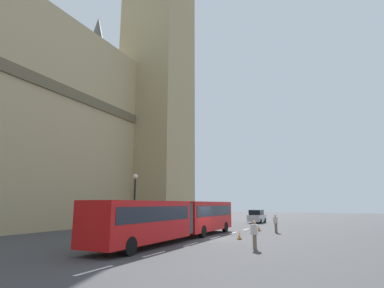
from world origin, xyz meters
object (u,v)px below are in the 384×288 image
(pedestrian_by_kerb, at_px, (276,223))
(pedestrian_near_cones, at_px, (254,234))
(street_lamp, at_px, (135,200))
(traffic_cone_middle, at_px, (259,228))
(traffic_cone_west, at_px, (239,235))
(sedan_lead, at_px, (257,216))
(articulated_bus, at_px, (178,217))

(pedestrian_by_kerb, bearing_deg, pedestrian_near_cones, -175.83)
(street_lamp, relative_size, pedestrian_by_kerb, 3.12)
(traffic_cone_middle, xyz_separation_m, pedestrian_by_kerb, (-1.09, -1.90, 0.63))
(traffic_cone_west, bearing_deg, sedan_lead, 10.10)
(articulated_bus, relative_size, sedan_lead, 4.22)
(articulated_bus, distance_m, pedestrian_by_kerb, 11.02)
(sedan_lead, xyz_separation_m, pedestrian_by_kerb, (-14.55, -5.38, -0.00))
(traffic_cone_west, bearing_deg, traffic_cone_middle, 2.44)
(articulated_bus, bearing_deg, sedan_lead, -0.71)
(street_lamp, distance_m, pedestrian_by_kerb, 13.69)
(traffic_cone_west, bearing_deg, pedestrian_near_cones, -153.27)
(pedestrian_near_cones, bearing_deg, traffic_cone_middle, 12.18)
(traffic_cone_west, relative_size, traffic_cone_middle, 1.00)
(traffic_cone_middle, distance_m, street_lamp, 13.27)
(traffic_cone_middle, bearing_deg, pedestrian_near_cones, -167.82)
(traffic_cone_west, height_order, pedestrian_near_cones, pedestrian_near_cones)
(pedestrian_near_cones, distance_m, pedestrian_by_kerb, 11.69)
(sedan_lead, relative_size, pedestrian_near_cones, 2.60)
(street_lamp, bearing_deg, traffic_cone_middle, -39.63)
(traffic_cone_west, distance_m, street_lamp, 9.28)
(articulated_bus, bearing_deg, pedestrian_near_cones, -109.05)
(traffic_cone_west, bearing_deg, articulated_bus, 121.68)
(sedan_lead, bearing_deg, pedestrian_near_cones, -166.63)
(articulated_bus, relative_size, traffic_cone_west, 32.01)
(traffic_cone_west, bearing_deg, street_lamp, 103.28)
(pedestrian_near_cones, bearing_deg, pedestrian_by_kerb, 4.17)
(sedan_lead, distance_m, pedestrian_near_cones, 26.94)
(articulated_bus, xyz_separation_m, street_lamp, (0.50, 4.51, 1.31))
(traffic_cone_west, relative_size, pedestrian_by_kerb, 0.34)
(articulated_bus, height_order, pedestrian_by_kerb, articulated_bus)
(sedan_lead, distance_m, street_lamp, 24.03)
(articulated_bus, relative_size, traffic_cone_middle, 32.01)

